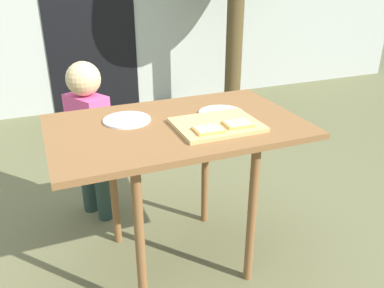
# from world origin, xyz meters

# --- Properties ---
(ground_plane) EXTENTS (16.00, 16.00, 0.00)m
(ground_plane) POSITION_xyz_m (0.00, 0.00, 0.00)
(ground_plane) COLOR #676742
(house_door) EXTENTS (0.90, 0.02, 2.00)m
(house_door) POSITION_xyz_m (0.04, 2.59, 1.00)
(house_door) COLOR black
(house_door) RESTS_ON ground
(dining_table) EXTENTS (1.13, 0.70, 0.77)m
(dining_table) POSITION_xyz_m (0.00, 0.00, 0.68)
(dining_table) COLOR brown
(dining_table) RESTS_ON ground
(cutting_board) EXTENTS (0.37, 0.29, 0.02)m
(cutting_board) POSITION_xyz_m (0.15, -0.10, 0.77)
(cutting_board) COLOR tan
(cutting_board) RESTS_ON dining_table
(pizza_slice_near_right) EXTENTS (0.12, 0.10, 0.01)m
(pizza_slice_near_right) POSITION_xyz_m (0.22, -0.16, 0.79)
(pizza_slice_near_right) COLOR gold
(pizza_slice_near_right) RESTS_ON cutting_board
(pizza_slice_near_left) EXTENTS (0.12, 0.10, 0.01)m
(pizza_slice_near_left) POSITION_xyz_m (0.08, -0.17, 0.79)
(pizza_slice_near_left) COLOR gold
(pizza_slice_near_left) RESTS_ON cutting_board
(plate_white_right) EXTENTS (0.22, 0.22, 0.01)m
(plate_white_right) POSITION_xyz_m (0.24, 0.03, 0.77)
(plate_white_right) COLOR white
(plate_white_right) RESTS_ON dining_table
(plate_white_left) EXTENTS (0.22, 0.22, 0.01)m
(plate_white_left) POSITION_xyz_m (-0.20, 0.12, 0.77)
(plate_white_left) COLOR white
(plate_white_left) RESTS_ON dining_table
(child_left) EXTENTS (0.24, 0.28, 0.95)m
(child_left) POSITION_xyz_m (-0.32, 0.58, 0.56)
(child_left) COLOR #273D33
(child_left) RESTS_ON ground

